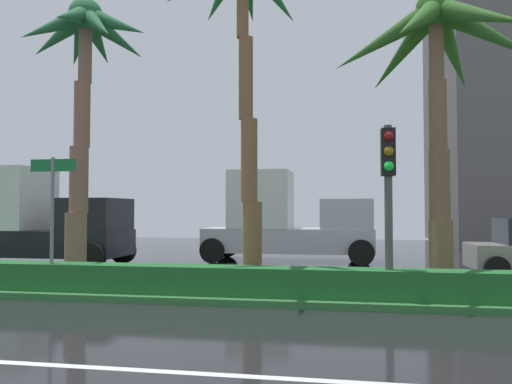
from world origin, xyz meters
The scene contains 9 objects.
ground_plane centered at (0.00, 9.00, -0.05)m, with size 90.00×42.00×0.10m, color black.
median_strip centered at (0.00, 8.00, 0.07)m, with size 85.50×4.00×0.15m, color #2D6B33.
median_hedge centered at (0.00, 6.60, 0.45)m, with size 76.50×0.70×0.60m.
palm_tree_centre_left centered at (-1.98, 8.39, 6.03)m, with size 3.71×3.73×7.51m.
palm_tree_centre_right centered at (6.95, 7.92, 5.44)m, with size 4.78×4.44×6.87m.
traffic_signal_median_right centered at (5.72, 6.54, 2.58)m, with size 0.28×0.43×3.53m.
street_name_sign centered at (-1.67, 6.48, 2.08)m, with size 1.10×0.08×3.00m.
box_truck_lead centered at (-5.93, 12.23, 1.55)m, with size 6.40×2.64×3.46m.
box_truck_following centered at (2.68, 15.25, 1.55)m, with size 6.40×2.64×3.46m.
Camera 1 is at (4.79, -3.78, 1.95)m, focal length 34.80 mm.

